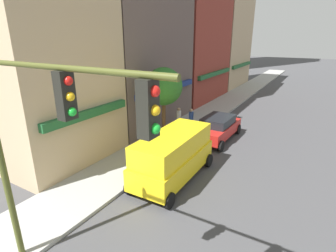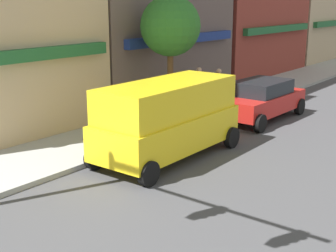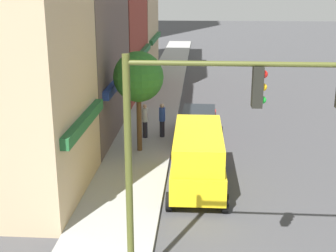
# 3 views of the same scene
# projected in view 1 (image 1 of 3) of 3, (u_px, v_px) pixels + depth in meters

# --- Properties ---
(storefront_row) EXTENTS (35.28, 5.30, 15.59)m
(storefront_row) POSITION_uv_depth(u_px,v_px,m) (183.00, 32.00, 25.12)
(storefront_row) COLOR tan
(storefront_row) RESTS_ON ground_plane
(traffic_signal) EXTENTS (0.32, 5.60, 6.26)m
(traffic_signal) POSITION_uv_depth(u_px,v_px,m) (41.00, 133.00, 5.82)
(traffic_signal) COLOR #474C1E
(traffic_signal) RESTS_ON ground_plane
(van_yellow) EXTENTS (5.02, 2.22, 2.34)m
(van_yellow) POSITION_uv_depth(u_px,v_px,m) (173.00, 155.00, 12.46)
(van_yellow) COLOR yellow
(van_yellow) RESTS_ON ground_plane
(sedan_red) EXTENTS (4.44, 2.02, 1.59)m
(sedan_red) POSITION_uv_depth(u_px,v_px,m) (218.00, 127.00, 17.56)
(sedan_red) COLOR #B21E19
(sedan_red) RESTS_ON ground_plane
(pedestrian_blue_shirt) EXTENTS (0.32, 0.32, 1.77)m
(pedestrian_blue_shirt) POSITION_uv_depth(u_px,v_px,m) (191.00, 121.00, 18.23)
(pedestrian_blue_shirt) COLOR #23232D
(pedestrian_blue_shirt) RESTS_ON sidewalk_left
(pedestrian_white_shirt) EXTENTS (0.32, 0.32, 1.77)m
(pedestrian_white_shirt) POSITION_uv_depth(u_px,v_px,m) (179.00, 119.00, 18.50)
(pedestrian_white_shirt) COLOR #23232D
(pedestrian_white_shirt) RESTS_ON sidewalk_left
(street_tree) EXTENTS (2.33, 2.33, 4.73)m
(street_tree) POSITION_uv_depth(u_px,v_px,m) (164.00, 87.00, 16.07)
(street_tree) COLOR brown
(street_tree) RESTS_ON sidewalk_left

